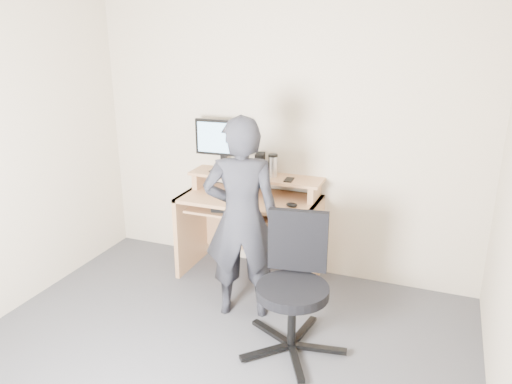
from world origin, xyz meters
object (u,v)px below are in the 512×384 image
Objects in this scene: office_chair at (294,279)px; person at (242,219)px; monitor at (222,141)px; desk at (253,216)px.

person is at bearing 142.69° from office_chair.
monitor is 0.32× the size of person.
monitor is at bearing 169.05° from desk.
monitor reaches higher than office_chair.
desk is 1.15m from office_chair.
monitor is at bearing -73.50° from person.
office_chair is at bearing -48.00° from monitor.
desk is at bearing -92.89° from person.
person is (-0.50, 0.27, 0.27)m from office_chair.
office_chair is 0.60× the size of person.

